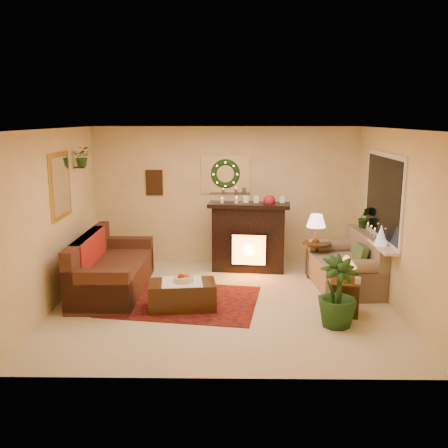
{
  "coord_description": "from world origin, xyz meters",
  "views": [
    {
      "loc": [
        0.11,
        -7.16,
        2.75
      ],
      "look_at": [
        0.0,
        0.35,
        1.15
      ],
      "focal_mm": 40.0,
      "sensor_mm": 36.0,
      "label": 1
    }
  ],
  "objects_px": {
    "fireplace": "(249,241)",
    "end_table_square": "(344,296)",
    "coffee_table": "(182,295)",
    "side_table_round": "(316,260)",
    "sofa": "(113,266)",
    "loveseat": "(344,263)"
  },
  "relations": [
    {
      "from": "fireplace",
      "to": "end_table_square",
      "type": "distance_m",
      "value": 2.46
    },
    {
      "from": "side_table_round",
      "to": "coffee_table",
      "type": "height_order",
      "value": "side_table_round"
    },
    {
      "from": "loveseat",
      "to": "side_table_round",
      "type": "height_order",
      "value": "loveseat"
    },
    {
      "from": "sofa",
      "to": "fireplace",
      "type": "relative_size",
      "value": 1.68
    },
    {
      "from": "side_table_round",
      "to": "coffee_table",
      "type": "distance_m",
      "value": 2.66
    },
    {
      "from": "sofa",
      "to": "coffee_table",
      "type": "height_order",
      "value": "sofa"
    },
    {
      "from": "sofa",
      "to": "coffee_table",
      "type": "relative_size",
      "value": 2.24
    },
    {
      "from": "fireplace",
      "to": "loveseat",
      "type": "relative_size",
      "value": 0.84
    },
    {
      "from": "fireplace",
      "to": "loveseat",
      "type": "distance_m",
      "value": 1.8
    },
    {
      "from": "fireplace",
      "to": "side_table_round",
      "type": "distance_m",
      "value": 1.26
    },
    {
      "from": "fireplace",
      "to": "sofa",
      "type": "bearing_deg",
      "value": -146.12
    },
    {
      "from": "end_table_square",
      "to": "sofa",
      "type": "bearing_deg",
      "value": 165.66
    },
    {
      "from": "sofa",
      "to": "coffee_table",
      "type": "bearing_deg",
      "value": -31.87
    },
    {
      "from": "end_table_square",
      "to": "side_table_round",
      "type": "bearing_deg",
      "value": 94.44
    },
    {
      "from": "coffee_table",
      "to": "fireplace",
      "type": "bearing_deg",
      "value": 54.82
    },
    {
      "from": "fireplace",
      "to": "loveseat",
      "type": "xyz_separation_m",
      "value": [
        1.54,
        -0.92,
        -0.13
      ]
    },
    {
      "from": "fireplace",
      "to": "end_table_square",
      "type": "height_order",
      "value": "fireplace"
    },
    {
      "from": "sofa",
      "to": "end_table_square",
      "type": "distance_m",
      "value": 3.63
    },
    {
      "from": "coffee_table",
      "to": "side_table_round",
      "type": "bearing_deg",
      "value": 27.34
    },
    {
      "from": "end_table_square",
      "to": "coffee_table",
      "type": "distance_m",
      "value": 2.34
    },
    {
      "from": "sofa",
      "to": "fireplace",
      "type": "xyz_separation_m",
      "value": [
        2.21,
        1.17,
        0.12
      ]
    },
    {
      "from": "side_table_round",
      "to": "end_table_square",
      "type": "distance_m",
      "value": 1.66
    }
  ]
}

